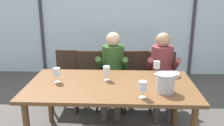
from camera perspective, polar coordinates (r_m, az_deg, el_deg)
ground at (r=4.05m, az=0.40°, el=-9.41°), size 14.00×14.00×0.00m
window_glass_panel at (r=5.22m, az=1.07°, el=11.37°), size 7.13×0.03×2.60m
window_mullion_left at (r=5.48m, az=-16.28°, el=10.98°), size 0.06×0.06×2.60m
window_mullion_right at (r=5.41m, az=18.64°, el=10.70°), size 0.06×0.06×2.60m
hillside_vineyard at (r=9.37m, az=1.71°, el=12.11°), size 13.13×2.40×2.08m
dining_table at (r=2.87m, az=-0.30°, el=-6.30°), size 1.93×1.03×0.74m
chair_near_curtain at (r=3.90m, az=-10.18°, el=-2.59°), size 0.45×0.45×0.88m
chair_left_of_center at (r=3.79m, az=-5.06°, el=-2.94°), size 0.44×0.44×0.88m
chair_center at (r=3.81m, az=0.03°, el=-2.79°), size 0.48×0.48×0.88m
chair_right_of_center at (r=3.80m, az=5.55°, el=-2.93°), size 0.49×0.49×0.88m
chair_near_window_right at (r=3.82m, az=11.60°, el=-3.08°), size 0.44×0.44×0.88m
person_olive_shirt at (r=3.60m, az=0.15°, el=-1.06°), size 0.47×0.62×1.20m
person_maroon_top at (r=3.64m, az=11.65°, el=-1.19°), size 0.47×0.62×1.20m
ice_bucket_primary at (r=2.65m, az=12.39°, el=-4.48°), size 0.20×0.20×0.21m
tasting_bowl at (r=3.17m, az=14.06°, el=-2.65°), size 0.16×0.16×0.05m
wine_glass_by_left_taster at (r=2.92m, az=-1.30°, el=-1.75°), size 0.08×0.08×0.17m
wine_glass_near_bucket at (r=3.18m, az=10.42°, el=-0.56°), size 0.08×0.08×0.17m
wine_glass_center_pour at (r=2.93m, az=-12.80°, el=-2.22°), size 0.08×0.08×0.17m
wine_glass_by_right_taster at (r=2.47m, az=7.22°, el=-5.49°), size 0.08×0.08×0.17m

